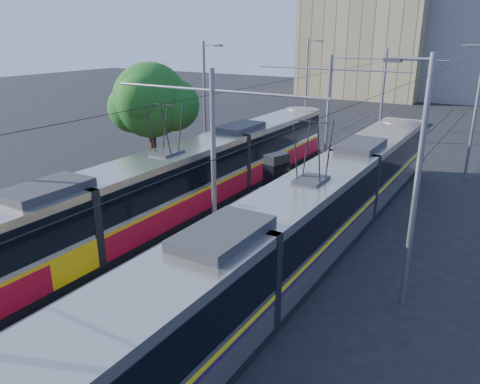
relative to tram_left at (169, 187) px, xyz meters
The scene contains 12 objects.
ground 10.31m from the tram_left, 69.27° to the right, with size 160.00×160.00×0.00m, color black.
platform 8.45m from the tram_left, 64.32° to the left, with size 4.00×50.00×0.30m, color gray.
tactile_strip_left 7.91m from the tram_left, 73.98° to the left, with size 0.70×50.00×0.01m, color gray.
tactile_strip_right 9.14m from the tram_left, 56.00° to the left, with size 0.70×50.00×0.01m, color gray.
rails 8.48m from the tram_left, 64.32° to the left, with size 8.71×70.00×0.03m.
tram_left is the anchor object (origin of this frame).
tram_right 7.21m from the tram_left, ahead, with size 2.43×29.74×5.50m.
catenary 6.51m from the tram_left, 52.19° to the left, with size 9.20×70.00×7.00m.
street_lamps 12.29m from the tram_left, 72.60° to the left, with size 15.18×38.22×8.00m.
shelter 5.28m from the tram_left, 46.74° to the left, with size 1.01×1.34×2.63m.
tree 7.51m from the tram_left, 134.16° to the left, with size 4.78×4.42×6.95m.
building_left 51.19m from the tram_left, 97.22° to the left, with size 16.32×12.24×14.54m.
Camera 1 is at (9.92, -6.35, 8.54)m, focal length 35.00 mm.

